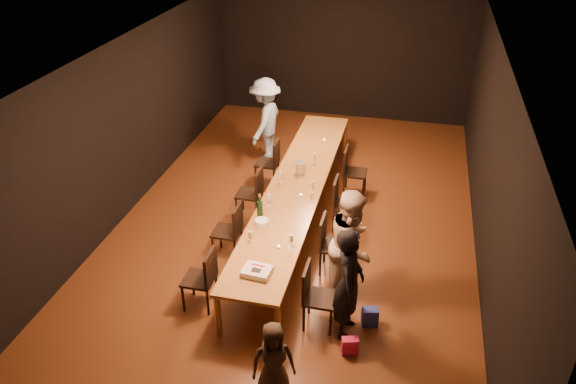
% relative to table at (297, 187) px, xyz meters
% --- Properties ---
extents(ground, '(10.00, 10.00, 0.00)m').
position_rel_table_xyz_m(ground, '(0.00, 0.00, -0.70)').
color(ground, '#441F11').
rests_on(ground, ground).
extents(room_shell, '(6.04, 10.04, 3.02)m').
position_rel_table_xyz_m(room_shell, '(0.00, 0.00, 1.38)').
color(room_shell, black).
rests_on(room_shell, ground).
extents(table, '(0.90, 6.00, 0.75)m').
position_rel_table_xyz_m(table, '(0.00, 0.00, 0.00)').
color(table, brown).
rests_on(table, ground).
extents(chair_right_0, '(0.42, 0.42, 0.93)m').
position_rel_table_xyz_m(chair_right_0, '(0.85, -2.40, -0.24)').
color(chair_right_0, black).
rests_on(chair_right_0, ground).
extents(chair_right_1, '(0.42, 0.42, 0.93)m').
position_rel_table_xyz_m(chair_right_1, '(0.85, -1.20, -0.24)').
color(chair_right_1, black).
rests_on(chair_right_1, ground).
extents(chair_right_2, '(0.42, 0.42, 0.93)m').
position_rel_table_xyz_m(chair_right_2, '(0.85, 0.00, -0.24)').
color(chair_right_2, black).
rests_on(chair_right_2, ground).
extents(chair_right_3, '(0.42, 0.42, 0.93)m').
position_rel_table_xyz_m(chair_right_3, '(0.85, 1.20, -0.24)').
color(chair_right_3, black).
rests_on(chair_right_3, ground).
extents(chair_left_0, '(0.42, 0.42, 0.93)m').
position_rel_table_xyz_m(chair_left_0, '(-0.85, -2.40, -0.24)').
color(chair_left_0, black).
rests_on(chair_left_0, ground).
extents(chair_left_1, '(0.42, 0.42, 0.93)m').
position_rel_table_xyz_m(chair_left_1, '(-0.85, -1.20, -0.24)').
color(chair_left_1, black).
rests_on(chair_left_1, ground).
extents(chair_left_2, '(0.42, 0.42, 0.93)m').
position_rel_table_xyz_m(chair_left_2, '(-0.85, 0.00, -0.24)').
color(chair_left_2, black).
rests_on(chair_left_2, ground).
extents(chair_left_3, '(0.42, 0.42, 0.93)m').
position_rel_table_xyz_m(chair_left_3, '(-0.85, 1.20, -0.24)').
color(chair_left_3, black).
rests_on(chair_left_3, ground).
extents(woman_birthday, '(0.42, 0.61, 1.60)m').
position_rel_table_xyz_m(woman_birthday, '(1.22, -2.44, 0.10)').
color(woman_birthday, black).
rests_on(woman_birthday, ground).
extents(woman_tan, '(0.83, 0.96, 1.70)m').
position_rel_table_xyz_m(woman_tan, '(1.15, -1.67, 0.15)').
color(woman_tan, beige).
rests_on(woman_tan, ground).
extents(man_blue, '(0.76, 1.20, 1.77)m').
position_rel_table_xyz_m(man_blue, '(-1.15, 2.21, 0.18)').
color(man_blue, '#83A6CA').
rests_on(man_blue, ground).
extents(child, '(0.59, 0.49, 1.03)m').
position_rel_table_xyz_m(child, '(0.54, -3.64, -0.19)').
color(child, '#382C1F').
rests_on(child, ground).
extents(gift_bag_red, '(0.23, 0.17, 0.25)m').
position_rel_table_xyz_m(gift_bag_red, '(1.32, -2.84, -0.58)').
color(gift_bag_red, '#CE1E5E').
rests_on(gift_bag_red, ground).
extents(gift_bag_blue, '(0.24, 0.20, 0.27)m').
position_rel_table_xyz_m(gift_bag_blue, '(1.51, -2.25, -0.57)').
color(gift_bag_blue, '#263CA8').
rests_on(gift_bag_blue, ground).
extents(birthday_cake, '(0.39, 0.33, 0.09)m').
position_rel_table_xyz_m(birthday_cake, '(0.01, -2.46, 0.09)').
color(birthday_cake, white).
rests_on(birthday_cake, table).
extents(plate_stack, '(0.24, 0.24, 0.11)m').
position_rel_table_xyz_m(plate_stack, '(-0.23, -1.36, 0.10)').
color(plate_stack, white).
rests_on(plate_stack, table).
extents(champagne_bottle, '(0.11, 0.11, 0.38)m').
position_rel_table_xyz_m(champagne_bottle, '(-0.34, -1.09, 0.24)').
color(champagne_bottle, black).
rests_on(champagne_bottle, table).
extents(ice_bucket, '(0.22, 0.22, 0.20)m').
position_rel_table_xyz_m(ice_bucket, '(-0.03, 0.41, 0.15)').
color(ice_bucket, silver).
rests_on(ice_bucket, table).
extents(wineglass_0, '(0.06, 0.06, 0.21)m').
position_rel_table_xyz_m(wineglass_0, '(-0.26, -1.82, 0.15)').
color(wineglass_0, beige).
rests_on(wineglass_0, table).
extents(wineglass_1, '(0.06, 0.06, 0.21)m').
position_rel_table_xyz_m(wineglass_1, '(0.31, -1.77, 0.15)').
color(wineglass_1, beige).
rests_on(wineglass_1, table).
extents(wineglass_2, '(0.06, 0.06, 0.21)m').
position_rel_table_xyz_m(wineglass_2, '(-0.27, -0.77, 0.15)').
color(wineglass_2, silver).
rests_on(wineglass_2, table).
extents(wineglass_3, '(0.06, 0.06, 0.21)m').
position_rel_table_xyz_m(wineglass_3, '(0.30, -0.21, 0.15)').
color(wineglass_3, beige).
rests_on(wineglass_3, table).
extents(wineglass_4, '(0.06, 0.06, 0.21)m').
position_rel_table_xyz_m(wineglass_4, '(-0.27, 0.00, 0.15)').
color(wineglass_4, silver).
rests_on(wineglass_4, table).
extents(wineglass_5, '(0.06, 0.06, 0.21)m').
position_rel_table_xyz_m(wineglass_5, '(0.13, 0.81, 0.15)').
color(wineglass_5, silver).
rests_on(wineglass_5, table).
extents(tealight_near, '(0.05, 0.05, 0.03)m').
position_rel_table_xyz_m(tealight_near, '(0.15, -1.84, 0.06)').
color(tealight_near, '#B2B7B2').
rests_on(tealight_near, table).
extents(tealight_mid, '(0.05, 0.05, 0.03)m').
position_rel_table_xyz_m(tealight_mid, '(0.15, -0.37, 0.06)').
color(tealight_mid, '#B2B7B2').
rests_on(tealight_mid, table).
extents(tealight_far, '(0.05, 0.05, 0.03)m').
position_rel_table_xyz_m(tealight_far, '(0.15, 1.80, 0.06)').
color(tealight_far, '#B2B7B2').
rests_on(tealight_far, table).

